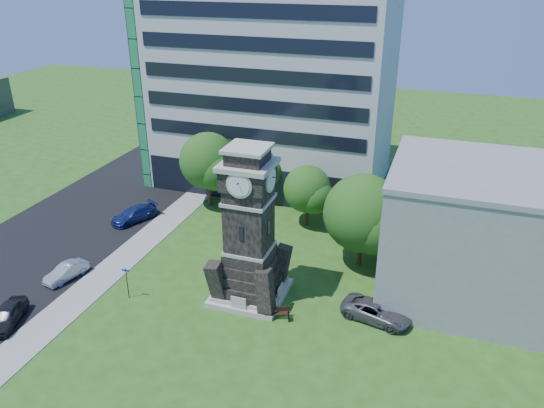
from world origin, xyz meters
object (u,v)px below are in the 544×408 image
at_px(car_east_lot, 376,311).
at_px(park_bench, 278,312).
at_px(car_street_mid, 66,272).
at_px(clock_tower, 249,235).
at_px(street_sign, 127,280).
at_px(car_street_south, 7,315).
at_px(car_street_north, 134,214).

bearing_deg(car_east_lot, park_bench, 119.38).
bearing_deg(car_street_mid, clock_tower, 23.54).
bearing_deg(street_sign, car_street_mid, 172.23).
xyz_separation_m(park_bench, street_sign, (-11.78, -1.33, 1.16)).
bearing_deg(car_street_south, street_sign, 22.41).
xyz_separation_m(car_street_mid, car_east_lot, (24.99, 2.76, 0.09)).
relative_size(car_street_south, park_bench, 2.36).
xyz_separation_m(clock_tower, car_east_lot, (9.81, 0.05, -4.57)).
relative_size(clock_tower, car_street_mid, 3.25).
height_order(car_street_north, park_bench, car_street_north).
bearing_deg(car_east_lot, car_street_mid, 108.14).
relative_size(clock_tower, car_street_north, 2.53).
bearing_deg(street_sign, car_east_lot, 9.32).
xyz_separation_m(car_east_lot, street_sign, (-18.61, -3.49, 0.94)).
xyz_separation_m(car_street_mid, car_street_north, (-0.55, 11.06, 0.08)).
distance_m(car_street_north, car_east_lot, 26.85).
distance_m(car_street_south, car_east_lot, 26.67).
bearing_deg(park_bench, car_street_south, 178.52).
bearing_deg(clock_tower, car_street_north, 152.05).
bearing_deg(park_bench, car_east_lot, -4.74).
bearing_deg(street_sign, car_street_north, 119.16).
height_order(car_street_south, car_street_north, car_street_south).
xyz_separation_m(car_street_south, car_street_north, (-0.47, 17.39, -0.01)).
bearing_deg(clock_tower, street_sign, -158.69).
bearing_deg(park_bench, car_street_mid, 159.62).
xyz_separation_m(car_street_north, park_bench, (18.71, -10.45, -0.22)).
height_order(car_street_north, street_sign, street_sign).
bearing_deg(car_street_north, park_bench, -4.70).
xyz_separation_m(car_east_lot, park_bench, (-6.83, -2.16, -0.22)).
bearing_deg(car_street_south, car_street_north, 73.00).
xyz_separation_m(clock_tower, car_street_mid, (-15.18, -2.71, -4.66)).
bearing_deg(street_sign, clock_tower, 20.01).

